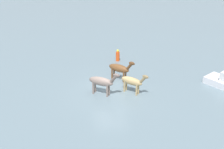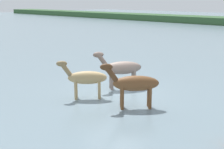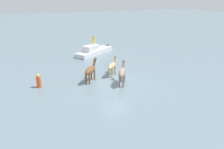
{
  "view_description": "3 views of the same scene",
  "coord_description": "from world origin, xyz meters",
  "views": [
    {
      "loc": [
        -16.43,
        2.5,
        8.96
      ],
      "look_at": [
        0.55,
        -0.25,
        1.13
      ],
      "focal_mm": 40.95,
      "sensor_mm": 36.0,
      "label": 1
    },
    {
      "loc": [
        9.05,
        -10.1,
        4.26
      ],
      "look_at": [
        0.04,
        -0.43,
        0.96
      ],
      "focal_mm": 48.55,
      "sensor_mm": 36.0,
      "label": 2
    },
    {
      "loc": [
        7.37,
        14.76,
        6.89
      ],
      "look_at": [
        0.73,
        0.86,
        1.1
      ],
      "focal_mm": 33.29,
      "sensor_mm": 36.0,
      "label": 3
    }
  ],
  "objects": [
    {
      "name": "ground_plane",
      "position": [
        0.0,
        0.0,
        0.0
      ],
      "size": [
        173.4,
        173.4,
        0.0
      ],
      "primitive_type": "plane",
      "color": "slate"
    },
    {
      "name": "horse_mid_herd",
      "position": [
        -0.33,
        0.6,
        1.02
      ],
      "size": [
        1.66,
        2.18,
        1.86
      ],
      "rotation": [
        0.0,
        0.0,
        4.11
      ],
      "color": "gray",
      "rests_on": "ground_plane"
    },
    {
      "name": "horse_gray_outer",
      "position": [
        1.84,
        -1.08,
        1.01
      ],
      "size": [
        1.89,
        1.96,
        1.83
      ],
      "rotation": [
        0.0,
        0.0,
        3.95
      ],
      "color": "brown",
      "rests_on": "ground_plane"
    },
    {
      "name": "horse_rear_stallion",
      "position": [
        -0.45,
        -1.58,
        0.93
      ],
      "size": [
        1.76,
        1.8,
        1.7
      ],
      "rotation": [
        0.0,
        0.0,
        3.94
      ],
      "color": "tan",
      "rests_on": "ground_plane"
    }
  ]
}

